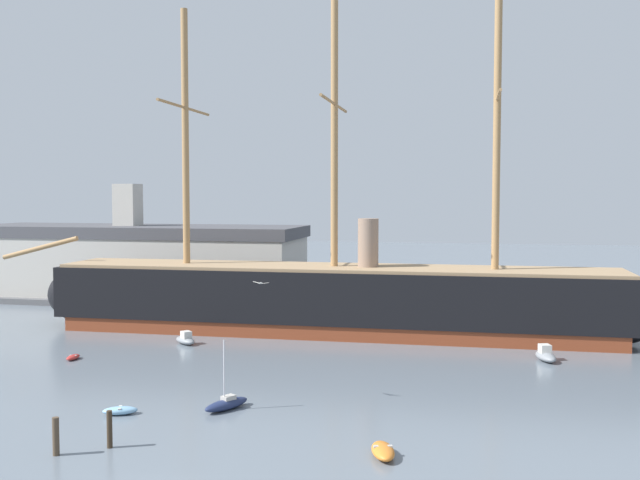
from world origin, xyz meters
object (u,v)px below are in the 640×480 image
at_px(motorboat_alongside_stern, 546,355).
at_px(mooring_piling_left_pair, 110,429).
at_px(sailboat_near_centre, 227,404).
at_px(dockside_warehouse_left, 138,263).
at_px(seagull_in_flight, 261,283).
at_px(dinghy_foreground_left, 120,411).
at_px(motorboat_far_left, 134,306).
at_px(dinghy_distant_centre, 382,304).
at_px(sailboat_far_right, 621,327).
at_px(mooring_piling_nearest, 56,436).
at_px(tall_ship, 334,298).
at_px(dinghy_foreground_right, 383,451).
at_px(dinghy_mid_left, 73,357).
at_px(motorboat_alongside_bow, 185,339).

distance_m(motorboat_alongside_stern, mooring_piling_left_pair, 40.14).
height_order(sailboat_near_centre, dockside_warehouse_left, dockside_warehouse_left).
height_order(motorboat_alongside_stern, seagull_in_flight, seagull_in_flight).
height_order(dinghy_foreground_left, motorboat_far_left, motorboat_far_left).
bearing_deg(dinghy_distant_centre, motorboat_alongside_stern, -56.91).
xyz_separation_m(dinghy_foreground_left, sailboat_near_centre, (6.73, 2.69, 0.14)).
distance_m(sailboat_far_right, mooring_piling_nearest, 62.08).
bearing_deg(tall_ship, dinghy_foreground_right, -74.41).
height_order(mooring_piling_nearest, dockside_warehouse_left, dockside_warehouse_left).
xyz_separation_m(tall_ship, dinghy_mid_left, (-20.83, -17.59, -3.65)).
distance_m(dinghy_foreground_left, dinghy_distant_centre, 53.18).
bearing_deg(dinghy_foreground_left, motorboat_alongside_bow, 102.14).
bearing_deg(sailboat_near_centre, dinghy_foreground_left, -158.18).
distance_m(sailboat_near_centre, seagull_in_flight, 8.80).
distance_m(tall_ship, mooring_piling_left_pair, 38.73).
height_order(motorboat_alongside_stern, dinghy_distant_centre, motorboat_alongside_stern).
distance_m(tall_ship, seagull_in_flight, 27.54).
bearing_deg(mooring_piling_left_pair, dinghy_mid_left, 125.79).
bearing_deg(motorboat_alongside_stern, tall_ship, 157.64).
relative_size(dinghy_foreground_left, dinghy_foreground_right, 0.81).
bearing_deg(dockside_warehouse_left, dinghy_foreground_left, -64.85).
height_order(sailboat_near_centre, motorboat_far_left, sailboat_near_centre).
relative_size(tall_ship, mooring_piling_left_pair, 32.93).
bearing_deg(seagull_in_flight, motorboat_alongside_bow, 126.66).
distance_m(motorboat_far_left, mooring_piling_nearest, 52.57).
bearing_deg(dockside_warehouse_left, motorboat_alongside_bow, -55.79).
bearing_deg(sailboat_far_right, dinghy_mid_left, -153.40).
distance_m(dinghy_mid_left, dinghy_distant_centre, 44.29).
xyz_separation_m(dinghy_foreground_right, motorboat_alongside_bow, (-23.65, 27.34, 0.12)).
height_order(dinghy_foreground_left, motorboat_alongside_bow, motorboat_alongside_bow).
bearing_deg(sailboat_near_centre, tall_ship, 86.41).
height_order(dinghy_foreground_right, sailboat_near_centre, sailboat_near_centre).
height_order(dinghy_mid_left, motorboat_alongside_stern, motorboat_alongside_stern).
height_order(dinghy_foreground_right, motorboat_alongside_bow, motorboat_alongside_bow).
bearing_deg(dinghy_mid_left, motorboat_alongside_bow, 50.29).
xyz_separation_m(sailboat_near_centre, dockside_warehouse_left, (-30.77, 48.50, 4.90)).
bearing_deg(sailboat_far_right, seagull_in_flight, -130.96).
bearing_deg(tall_ship, dockside_warehouse_left, 149.52).
height_order(sailboat_near_centre, dinghy_distant_centre, sailboat_near_centre).
xyz_separation_m(motorboat_far_left, dockside_warehouse_left, (-4.51, 10.45, 4.60)).
distance_m(dinghy_foreground_left, sailboat_far_right, 56.22).
xyz_separation_m(dinghy_mid_left, dockside_warehouse_left, (-11.78, 36.79, 5.09)).
relative_size(tall_ship, sailboat_near_centre, 14.93).
bearing_deg(mooring_piling_nearest, motorboat_alongside_stern, 46.39).
xyz_separation_m(motorboat_alongside_bow, dinghy_distant_centre, (16.14, 28.83, -0.17)).
relative_size(motorboat_far_left, sailboat_far_right, 0.93).
bearing_deg(dockside_warehouse_left, sailboat_far_right, -9.84).
height_order(dinghy_distant_centre, seagull_in_flight, seagull_in_flight).
xyz_separation_m(dinghy_mid_left, mooring_piling_left_pair, (14.84, -20.58, 0.90)).
height_order(dinghy_foreground_left, motorboat_alongside_stern, motorboat_alongside_stern).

